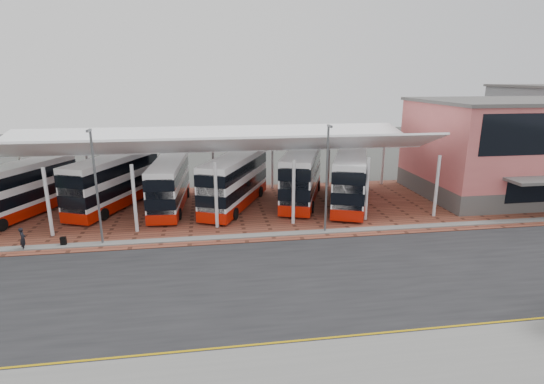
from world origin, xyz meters
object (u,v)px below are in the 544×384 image
Objects in this scene: bus_1 at (114,182)px; bus_2 at (169,185)px; bus_4 at (302,176)px; bus_3 at (235,182)px; bus_0 at (21,191)px; terminal at (515,148)px; bus_5 at (350,179)px; pedestrian at (23,239)px.

bus_1 is 5.00m from bus_2.
bus_3 is at bearing -152.42° from bus_4.
bus_2 is 0.89× the size of bus_4.
bus_4 is (16.88, -0.54, 0.09)m from bus_1.
bus_0 is 7.25m from bus_1.
bus_1 is (-37.81, 1.37, -2.33)m from terminal.
bus_5 is at bearing -0.65° from bus_2.
terminal is at bearing 24.29° from bus_3.
bus_4 is (12.02, 0.61, 0.25)m from bus_2.
bus_0 is 0.97× the size of bus_1.
bus_1 is 10.29m from pedestrian.
pedestrian is (-4.18, -9.29, -1.48)m from bus_1.
bus_5 is 26.13m from pedestrian.
bus_5 is 7.35× the size of pedestrian.
bus_5 is (16.09, -1.17, 0.22)m from bus_2.
bus_3 is 6.36m from bus_4.
terminal is at bearing 24.16° from bus_5.
terminal is 1.65× the size of bus_1.
terminal is 1.77× the size of bus_2.
terminal is at bearing 20.94° from bus_1.
terminal reaches higher than bus_1.
pedestrian is at bearing -128.19° from bus_3.
pedestrian is (-9.04, -8.14, -1.32)m from bus_2.
pedestrian is (-21.06, -8.74, -1.57)m from bus_4.
bus_4 is (-20.93, 0.82, -2.24)m from terminal.
bus_5 is (-16.85, -0.96, -2.27)m from terminal.
bus_2 is (-32.94, 0.22, -2.49)m from terminal.
bus_5 reaches higher than bus_2.
bus_2 is (4.87, -1.15, -0.16)m from bus_1.
pedestrian is at bearing -169.32° from terminal.
bus_3 reaches higher than bus_0.
bus_3 is at bearing -163.66° from bus_5.
terminal reaches higher than bus_4.
bus_2 is at bearing -163.27° from bus_5.
bus_3 is 7.09× the size of pedestrian.
bus_1 is at bearing -162.91° from bus_4.
bus_4 is at bearing 6.42° from bus_2.
bus_0 is at bearing -174.37° from bus_2.
terminal reaches higher than bus_2.
bus_1 is 10.70m from bus_3.
pedestrian is at bearing -134.50° from bus_2.
bus_4 is at bearing 177.30° from bus_5.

